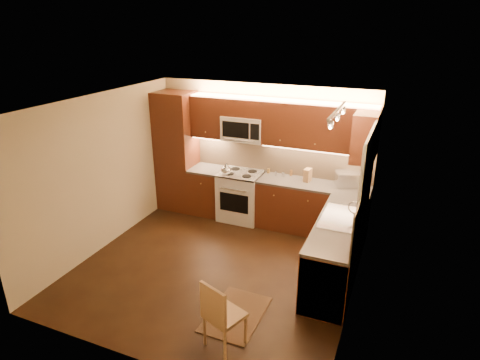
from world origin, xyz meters
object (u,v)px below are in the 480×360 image
at_px(knife_block, 308,175).
at_px(soap_bottle, 363,201).
at_px(kettle, 226,169).
at_px(dining_chair, 225,313).
at_px(sink, 341,213).
at_px(stove, 241,196).
at_px(toaster_oven, 348,179).
at_px(microwave, 244,128).

xyz_separation_m(knife_block, soap_bottle, (1.03, -0.70, -0.03)).
distance_m(kettle, dining_chair, 3.22).
relative_size(kettle, dining_chair, 0.25).
bearing_deg(dining_chair, sink, 85.89).
relative_size(knife_block, soap_bottle, 1.34).
height_order(stove, dining_chair, stove).
xyz_separation_m(toaster_oven, dining_chair, (-0.80, -3.26, -0.58)).
relative_size(kettle, soap_bottle, 1.31).
distance_m(soap_bottle, dining_chair, 2.81).
relative_size(sink, toaster_oven, 2.18).
height_order(knife_block, soap_bottle, knife_block).
height_order(microwave, kettle, microwave).
bearing_deg(sink, stove, 150.64).
bearing_deg(kettle, toaster_oven, 1.99).
bearing_deg(dining_chair, knife_block, 108.66).
bearing_deg(stove, sink, -29.36).
bearing_deg(toaster_oven, microwave, 159.44).
distance_m(microwave, sink, 2.48).
distance_m(toaster_oven, soap_bottle, 0.84).
relative_size(stove, toaster_oven, 2.33).
bearing_deg(dining_chair, toaster_oven, 97.11).
xyz_separation_m(sink, toaster_oven, (-0.11, 1.30, 0.04)).
relative_size(microwave, toaster_oven, 1.93).
distance_m(knife_block, dining_chair, 3.25).
height_order(microwave, soap_bottle, microwave).
xyz_separation_m(microwave, soap_bottle, (2.24, -0.72, -0.74)).
bearing_deg(toaster_oven, dining_chair, -125.57).
bearing_deg(soap_bottle, toaster_oven, 122.76).
bearing_deg(kettle, dining_chair, -73.91).
xyz_separation_m(stove, dining_chair, (1.08, -3.09, -0.02)).
bearing_deg(stove, dining_chair, -70.69).
xyz_separation_m(microwave, sink, (2.00, -1.26, -0.74)).
relative_size(sink, dining_chair, 0.99).
xyz_separation_m(sink, soap_bottle, (0.24, 0.54, 0.01)).
relative_size(microwave, dining_chair, 0.87).
height_order(knife_block, dining_chair, knife_block).
bearing_deg(stove, toaster_oven, 5.25).
bearing_deg(soap_bottle, knife_block, 153.72).
bearing_deg(microwave, dining_chair, -71.44).
relative_size(toaster_oven, soap_bottle, 2.36).
bearing_deg(microwave, stove, -90.00).
distance_m(kettle, knife_block, 1.45).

